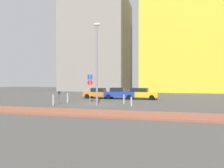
{
  "coord_description": "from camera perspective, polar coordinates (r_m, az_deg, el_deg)",
  "views": [
    {
      "loc": [
        7.12,
        -20.49,
        2.36
      ],
      "look_at": [
        1.02,
        2.96,
        2.07
      ],
      "focal_mm": 33.89,
      "sensor_mm": 36.0,
      "label": 1
    }
  ],
  "objects": [
    {
      "name": "building_colorful_midrise",
      "position": [
        54.4,
        17.61,
        15.15
      ],
      "size": [
        17.15,
        15.24,
        31.96
      ],
      "primitive_type": "cube",
      "color": "gold",
      "rests_on": "ground"
    },
    {
      "name": "traffic_bollard_mid",
      "position": [
        22.52,
        3.22,
        -4.08
      ],
      "size": [
        0.14,
        0.14,
        0.97
      ],
      "primitive_type": "cylinder",
      "color": "#B7B7BC",
      "rests_on": "ground"
    },
    {
      "name": "sidewalk_brick",
      "position": [
        16.24,
        -11.67,
        -7.42
      ],
      "size": [
        40.0,
        3.07,
        0.14
      ],
      "primitive_type": "cube",
      "color": "#93513D",
      "rests_on": "ground"
    },
    {
      "name": "traffic_bollard_far",
      "position": [
        21.87,
        -15.58,
        -4.14
      ],
      "size": [
        0.16,
        0.16,
        1.06
      ],
      "primitive_type": "cylinder",
      "color": "#B7B7BC",
      "rests_on": "ground"
    },
    {
      "name": "street_lamp",
      "position": [
        20.29,
        -4.11,
        7.02
      ],
      "size": [
        0.7,
        0.36,
        7.92
      ],
      "color": "gray",
      "rests_on": "ground"
    },
    {
      "name": "parking_sign_post",
      "position": [
        23.74,
        -5.96,
        -0.2
      ],
      "size": [
        0.6,
        0.12,
        3.16
      ],
      "color": "gray",
      "rests_on": "ground"
    },
    {
      "name": "parked_car_yellow",
      "position": [
        28.28,
        7.76,
        -2.52
      ],
      "size": [
        4.48,
        2.19,
        1.49
      ],
      "color": "gold",
      "rests_on": "ground"
    },
    {
      "name": "parked_car_orange",
      "position": [
        29.73,
        -3.65,
        -2.42
      ],
      "size": [
        4.11,
        2.07,
        1.45
      ],
      "color": "orange",
      "rests_on": "ground"
    },
    {
      "name": "ground_plane",
      "position": [
        21.82,
        -4.57,
        -5.52
      ],
      "size": [
        120.0,
        120.0,
        0.0
      ],
      "primitive_type": "plane",
      "color": "#4C4947"
    },
    {
      "name": "parking_meter",
      "position": [
        22.29,
        -14.07,
        -3.13
      ],
      "size": [
        0.18,
        0.14,
        1.36
      ],
      "color": "#4C4C51",
      "rests_on": "ground"
    },
    {
      "name": "parked_car_blue",
      "position": [
        28.67,
        2.04,
        -2.48
      ],
      "size": [
        4.19,
        2.06,
        1.52
      ],
      "color": "#1E389E",
      "rests_on": "ground"
    },
    {
      "name": "traffic_bollard_near",
      "position": [
        20.22,
        5.23,
        -4.75
      ],
      "size": [
        0.16,
        0.16,
        0.89
      ],
      "primitive_type": "cylinder",
      "color": "#B7B7BC",
      "rests_on": "ground"
    },
    {
      "name": "building_under_construction",
      "position": [
        57.15,
        -3.83,
        10.35
      ],
      "size": [
        15.9,
        15.51,
        23.92
      ],
      "primitive_type": "cube",
      "color": "gray",
      "rests_on": "ground"
    },
    {
      "name": "traffic_bollard_edge",
      "position": [
        23.76,
        -11.9,
        -3.72
      ],
      "size": [
        0.14,
        0.14,
        1.08
      ],
      "primitive_type": "cylinder",
      "color": "#B7B7BC",
      "rests_on": "ground"
    }
  ]
}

